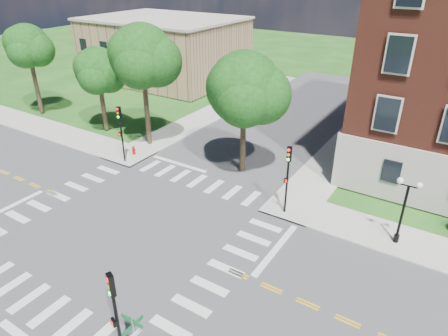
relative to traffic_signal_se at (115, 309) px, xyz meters
The scene contains 18 objects.
ground 10.42m from the traffic_signal_se, 132.70° to the left, with size 160.00×160.00×0.00m, color #1A4914.
road_ew 10.42m from the traffic_signal_se, 132.70° to the left, with size 90.00×12.00×0.01m, color #3D3D3F.
road_ns 10.42m from the traffic_signal_se, 132.70° to the left, with size 12.00×90.00×0.01m, color #3D3D3F.
sidewalk_ne 24.46m from the traffic_signal_se, 69.11° to the left, with size 34.00×34.00×0.12m.
sidewalk_nw 31.81m from the traffic_signal_se, 134.28° to the left, with size 34.00×34.00×0.12m.
crosswalk_east 7.97m from the traffic_signal_se, 86.28° to the left, with size 2.20×10.20×0.02m, color silver, non-canonical shape.
stop_bar_east 10.97m from the traffic_signal_se, 78.61° to the left, with size 0.40×5.50×0.00m, color silver.
secondary_building 47.08m from the traffic_signal_se, 127.61° to the left, with size 20.40×15.40×8.30m.
tree_a 35.57m from the traffic_signal_se, 149.78° to the left, with size 4.42×4.42×9.53m.
tree_b 27.55m from the traffic_signal_se, 138.69° to the left, with size 4.28×4.28×8.14m.
tree_c 23.55m from the traffic_signal_se, 129.24° to the left, with size 5.44×5.44×10.72m.
tree_d 18.84m from the traffic_signal_se, 104.56° to the left, with size 5.52×5.52×9.49m.
traffic_signal_se is the anchor object (origin of this frame).
traffic_signal_ne 14.09m from the traffic_signal_se, 86.46° to the left, with size 0.38×0.45×4.80m.
traffic_signal_nw 19.61m from the traffic_signal_se, 134.88° to the left, with size 0.35×0.39×4.80m.
twin_lamp_west 16.70m from the traffic_signal_se, 61.80° to the left, with size 1.36×0.36×4.23m.
street_sign_pole 1.28m from the traffic_signal_se, ahead, with size 1.10×1.10×3.10m.
fire_hydrant 21.01m from the traffic_signal_se, 132.72° to the left, with size 0.35×0.35×0.75m.
Camera 1 is at (16.28, -14.44, 15.08)m, focal length 32.00 mm.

